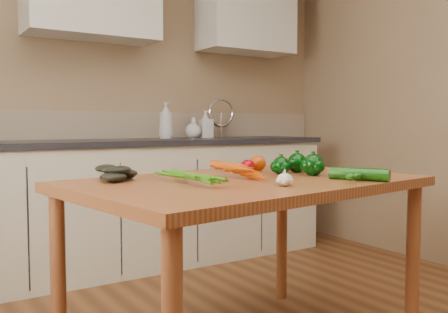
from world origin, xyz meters
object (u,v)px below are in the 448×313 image
(pepper_a, at_px, (281,166))
(table, at_px, (246,199))
(soap_bottle_a, at_px, (166,120))
(pepper_c, at_px, (313,165))
(tomato_b, at_px, (258,163))
(carrot_bunch, at_px, (225,172))
(pepper_b, at_px, (297,163))
(soap_bottle_b, at_px, (205,124))
(garlic_bulb, at_px, (285,180))
(zucchini_a, at_px, (364,174))
(tomato_c, at_px, (286,165))
(leafy_greens, at_px, (121,168))
(soap_bottle_c, at_px, (193,128))
(zucchini_b, at_px, (359,174))
(tomato_a, at_px, (248,166))

(pepper_a, bearing_deg, table, -166.04)
(soap_bottle_a, relative_size, pepper_c, 2.82)
(pepper_a, relative_size, tomato_b, 0.99)
(carrot_bunch, xyz_separation_m, pepper_b, (0.47, 0.09, 0.01))
(soap_bottle_b, xyz_separation_m, pepper_c, (-0.45, -1.70, -0.18))
(garlic_bulb, distance_m, pepper_b, 0.54)
(pepper_c, bearing_deg, garlic_bulb, -147.45)
(pepper_a, distance_m, zucchini_a, 0.38)
(tomato_c, bearing_deg, pepper_c, -99.51)
(table, xyz_separation_m, soap_bottle_b, (0.79, 1.65, 0.32))
(leafy_greens, relative_size, tomato_c, 3.06)
(soap_bottle_b, distance_m, carrot_bunch, 1.88)
(soap_bottle_c, relative_size, zucchini_b, 0.65)
(soap_bottle_a, relative_size, pepper_a, 3.32)
(pepper_c, xyz_separation_m, tomato_c, (0.04, 0.24, -0.02))
(garlic_bulb, height_order, zucchini_b, same)
(pepper_c, bearing_deg, pepper_a, 130.73)
(soap_bottle_a, bearing_deg, pepper_b, -109.77)
(pepper_c, bearing_deg, tomato_b, 103.99)
(pepper_b, bearing_deg, soap_bottle_b, 74.97)
(carrot_bunch, bearing_deg, tomato_b, 27.95)
(carrot_bunch, bearing_deg, tomato_c, 13.09)
(garlic_bulb, distance_m, pepper_c, 0.43)
(pepper_c, relative_size, tomato_a, 1.40)
(pepper_b, bearing_deg, soap_bottle_c, 78.97)
(pepper_c, distance_m, tomato_a, 0.32)
(pepper_c, bearing_deg, tomato_c, 80.49)
(tomato_c, relative_size, zucchini_b, 0.28)
(table, height_order, soap_bottle_a, soap_bottle_a)
(zucchini_a, bearing_deg, zucchini_b, -162.70)
(tomato_b, xyz_separation_m, zucchini_b, (0.10, -0.56, -0.01))
(soap_bottle_b, relative_size, tomato_b, 2.62)
(pepper_b, distance_m, tomato_b, 0.20)
(table, height_order, pepper_a, pepper_a)
(tomato_c, bearing_deg, table, -153.63)
(carrot_bunch, relative_size, pepper_a, 3.30)
(pepper_a, height_order, tomato_b, pepper_a)
(tomato_a, relative_size, tomato_c, 1.01)
(pepper_c, bearing_deg, soap_bottle_b, 75.19)
(tomato_a, height_order, tomato_c, same)
(zucchini_a, bearing_deg, tomato_c, 93.27)
(tomato_a, distance_m, tomato_b, 0.10)
(pepper_b, xyz_separation_m, tomato_c, (0.01, 0.09, -0.02))
(soap_bottle_a, height_order, soap_bottle_c, soap_bottle_a)
(leafy_greens, bearing_deg, tomato_c, -3.05)
(soap_bottle_a, xyz_separation_m, pepper_c, (-0.09, -1.67, -0.21))
(tomato_b, bearing_deg, soap_bottle_a, 82.94)
(soap_bottle_a, xyz_separation_m, soap_bottle_b, (0.36, 0.03, -0.03))
(pepper_c, bearing_deg, soap_bottle_a, 86.92)
(soap_bottle_b, distance_m, pepper_b, 1.62)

